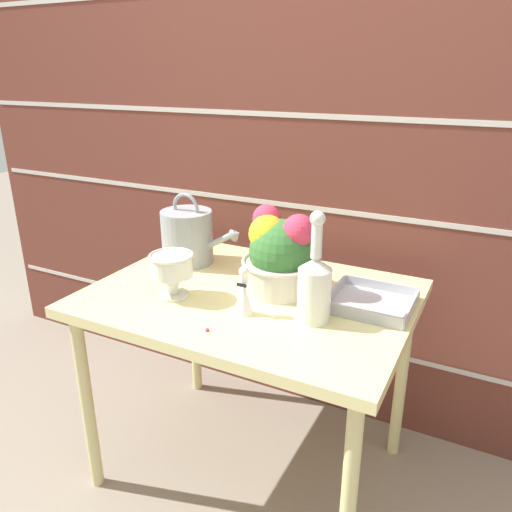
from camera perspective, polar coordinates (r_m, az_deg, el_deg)
ground_plane at (r=2.11m, az=-0.53°, el=-22.83°), size 12.00×12.00×0.00m
brick_wall at (r=2.04m, az=6.43°, el=10.68°), size 3.60×0.08×2.20m
patio_table at (r=1.72m, az=-0.61°, el=-6.50°), size 1.06×0.79×0.74m
watering_can at (r=1.93m, az=-7.80°, el=2.26°), size 0.34×0.20×0.28m
crystal_pedestal_bowl at (r=1.64m, az=-9.59°, el=-1.36°), size 0.15×0.15×0.15m
flower_planter at (r=1.67m, az=2.76°, el=0.14°), size 0.27×0.27×0.28m
glass_decanter at (r=1.47m, az=6.72°, el=-3.27°), size 0.10×0.10×0.34m
figurine_vase at (r=1.52m, az=-1.38°, el=-4.47°), size 0.06×0.06×0.16m
wire_tray at (r=1.63m, az=13.04°, el=-5.24°), size 0.26×0.24×0.04m
fallen_petal at (r=1.46m, az=-5.59°, el=-8.41°), size 0.01×0.01×0.01m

